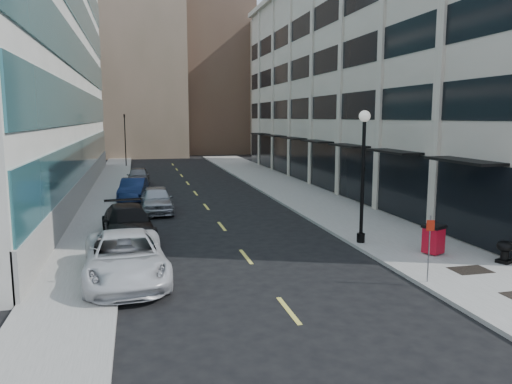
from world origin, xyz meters
name	(u,v)px	position (x,y,z in m)	size (l,w,h in m)	color
ground	(311,339)	(0.00, 0.00, 0.00)	(160.00, 160.00, 0.00)	black
sidewalk_right	(316,201)	(7.50, 20.00, 0.07)	(5.00, 80.00, 0.15)	gray
sidewalk_left	(102,210)	(-6.50, 20.00, 0.07)	(3.00, 80.00, 0.15)	gray
building_right	(395,78)	(16.94, 26.99, 8.99)	(15.30, 46.50, 18.25)	beige
skyline_tan_near	(135,62)	(-4.00, 68.00, 14.00)	(14.00, 18.00, 28.00)	#886E59
skyline_brown	(210,48)	(8.00, 72.00, 17.00)	(12.00, 16.00, 34.00)	brown
skyline_tan_far	(74,85)	(-14.00, 78.00, 11.00)	(12.00, 14.00, 22.00)	#886E59
skyline_stone	(278,90)	(18.00, 66.00, 10.00)	(10.00, 14.00, 20.00)	beige
grate_far	(470,270)	(7.60, 3.80, 0.15)	(1.40, 1.00, 0.01)	black
road_centerline	(213,216)	(0.00, 17.00, 0.01)	(0.15, 68.20, 0.01)	#D8CC4C
traffic_signal	(124,118)	(-5.50, 48.00, 5.72)	(0.66, 0.66, 6.98)	black
car_white_van	(125,258)	(-4.80, 6.00, 0.84)	(2.80, 6.08, 1.69)	silver
car_black_pickup	(128,223)	(-4.80, 12.16, 0.81)	(2.26, 5.55, 1.61)	black
car_silver_sedan	(156,200)	(-3.20, 18.83, 0.79)	(1.88, 4.67, 1.59)	#9B9FA4
car_blue_sedan	(133,189)	(-4.59, 23.83, 0.76)	(1.61, 4.63, 1.53)	#111F42
car_grey_sedan	(138,177)	(-4.21, 31.42, 0.78)	(1.84, 4.59, 1.56)	slate
trash_bin	(433,238)	(7.51, 6.11, 0.81)	(1.00, 1.00, 1.23)	#AA0B1C
lamppost	(363,164)	(5.45, 8.60, 3.69)	(0.50, 0.50, 6.04)	black
sign_post	(430,239)	(5.30, 2.99, 1.65)	(0.27, 0.11, 2.32)	slate
urn_planter	(505,249)	(9.46, 4.30, 0.69)	(0.64, 0.64, 0.89)	black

